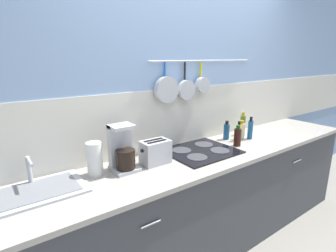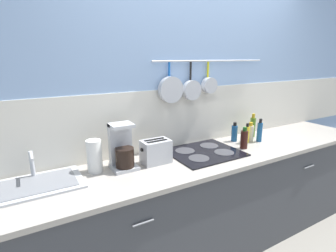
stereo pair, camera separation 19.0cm
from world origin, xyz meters
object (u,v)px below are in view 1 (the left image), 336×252
Objects in this scene: toaster at (155,152)px; bottle_vinegar at (241,131)px; bottle_cooking_wine at (250,129)px; bottle_dish_soap at (237,137)px; coffee_maker at (123,152)px; paper_towel_roll at (95,159)px; bottle_hot_sauce at (239,132)px; bottle_sesame_oil at (226,131)px; bottle_olive_oil at (243,125)px.

bottle_vinegar is at bearing 1.08° from toaster.
bottle_cooking_wine is at bearing -1.70° from toaster.
bottle_vinegar reaches higher than toaster.
bottle_vinegar is (0.20, 0.12, -0.00)m from bottle_dish_soap.
paper_towel_roll is at bearing 170.61° from coffee_maker.
paper_towel_roll is at bearing 176.05° from bottle_cooking_wine.
bottle_dish_soap is 0.17m from bottle_hot_sauce.
paper_towel_roll is at bearing 170.55° from toaster.
bottle_dish_soap is at bearing -149.74° from bottle_vinegar.
bottle_dish_soap is (1.27, -0.17, -0.03)m from paper_towel_roll.
bottle_sesame_oil is (0.90, 0.10, -0.01)m from toaster.
bottle_cooking_wine is (1.35, -0.07, -0.04)m from coffee_maker.
bottle_hot_sauce is at bearing -3.05° from paper_towel_roll.
bottle_olive_oil is at bearing 2.88° from coffee_maker.
bottle_dish_soap is 0.21m from bottle_sesame_oil.
bottle_vinegar is (1.03, 0.02, -0.01)m from toaster.
paper_towel_roll reaches higher than bottle_sesame_oil.
bottle_olive_oil is (1.16, 0.11, 0.01)m from toaster.
bottle_dish_soap reaches higher than bottle_sesame_oil.
bottle_cooking_wine is at bearing -33.02° from bottle_sesame_oil.
paper_towel_roll is at bearing 176.95° from bottle_hot_sauce.
bottle_hot_sauce is (1.41, -0.08, -0.03)m from paper_towel_roll.
coffee_maker is 1.15m from bottle_sesame_oil.
bottle_cooking_wine is at bearing -3.16° from coffee_maker.
toaster is 1.17m from bottle_olive_oil.
bottle_olive_oil is at bearing 29.79° from bottle_hot_sauce.
bottle_hot_sauce reaches higher than bottle_vinegar.
paper_towel_roll is 1.61m from bottle_olive_oil.
toaster is at bearing -9.49° from coffee_maker.
coffee_maker is 1.28m from bottle_vinegar.
bottle_sesame_oil is at bearing 146.98° from bottle_cooking_wine.
bottle_cooking_wine is at bearing -37.15° from bottle_vinegar.
paper_towel_roll is 0.70× the size of coffee_maker.
coffee_maker is 1.75× the size of bottle_hot_sauce.
bottle_sesame_oil is at bearing -176.40° from bottle_olive_oil.
bottle_sesame_oil is 0.97× the size of bottle_hot_sauce.
paper_towel_roll is 1.25× the size of bottle_vinegar.
bottle_dish_soap is (0.83, -0.10, -0.00)m from toaster.
bottle_olive_oil is at bearing 3.60° from bottle_sesame_oil.
bottle_hot_sauce is 0.80× the size of bottle_olive_oil.
bottle_cooking_wine is 0.16m from bottle_olive_oil.
bottle_olive_oil is (0.26, 0.02, 0.02)m from bottle_sesame_oil.
toaster is at bearing -174.44° from bottle_olive_oil.
toaster is at bearing -173.88° from bottle_sesame_oil.
bottle_sesame_oil is 0.24m from bottle_cooking_wine.
coffee_maker is 1.49× the size of bottle_cooking_wine.
bottle_dish_soap is (1.08, -0.14, -0.05)m from coffee_maker.
bottle_hot_sauce is at bearing -150.21° from bottle_olive_oil.
bottle_dish_soap is 1.02× the size of bottle_hot_sauce.
bottle_hot_sauce is at bearing 166.87° from bottle_cooking_wine.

